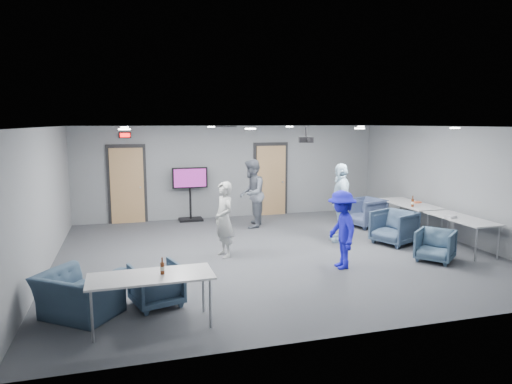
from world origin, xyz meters
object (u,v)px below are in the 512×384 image
object	(u,v)px
table_front_left	(151,279)
bottle_front	(162,268)
person_a	(224,220)
chair_right_b	(394,227)
person_b	(252,194)
table_right_a	(410,205)
person_c	(340,203)
bottle_right	(413,203)
chair_front_a	(156,285)
chair_front_b	(79,295)
projector	(306,139)
chair_right_c	(435,245)
table_right_b	(461,220)
person_d	(342,230)
tv_stand	(190,191)
chair_right_a	(366,212)

from	to	relation	value
table_front_left	bottle_front	bearing A→B (deg)	2.90
person_a	chair_right_b	xyz separation A→B (m)	(3.98, -0.09, -0.40)
person_b	table_right_a	distance (m)	4.12
person_a	person_c	distance (m)	2.94
table_front_left	bottle_right	world-z (taller)	bottle_right
chair_front_a	table_right_a	bearing A→B (deg)	-170.92
chair_front_b	bottle_front	bearing A→B (deg)	-169.80
chair_right_b	projector	size ratio (longest dim) A/B	2.20
chair_front_a	person_a	bearing A→B (deg)	-141.09
chair_front_a	chair_right_c	bearing A→B (deg)	171.25
person_c	table_right_b	distance (m)	2.64
table_right_a	bottle_right	size ratio (longest dim) A/B	6.91
person_d	table_right_a	xyz separation A→B (m)	(3.07, 2.29, -0.07)
person_c	person_b	bearing A→B (deg)	-127.52
person_b	projector	distance (m)	2.51
person_c	chair_right_b	distance (m)	1.35
person_d	tv_stand	xyz separation A→B (m)	(-2.21, 5.11, 0.11)
table_front_left	chair_front_a	bearing A→B (deg)	81.05
table_front_left	person_b	bearing A→B (deg)	61.14
chair_front_b	table_front_left	xyz separation A→B (m)	(0.99, -0.60, 0.35)
chair_front_a	tv_stand	xyz separation A→B (m)	(1.35, 6.01, 0.54)
chair_right_b	tv_stand	distance (m)	5.70
chair_right_b	bottle_right	bearing A→B (deg)	100.28
chair_front_b	table_front_left	world-z (taller)	table_front_left
person_a	bottle_right	distance (m)	4.88
chair_right_c	chair_front_a	xyz separation A→B (m)	(-5.59, -0.77, 0.01)
person_b	person_c	distance (m)	2.57
chair_front_a	table_right_a	size ratio (longest dim) A/B	0.38
person_d	chair_front_a	size ratio (longest dim) A/B	2.10
person_a	chair_front_a	world-z (taller)	person_a
table_right_a	person_b	bearing A→B (deg)	67.74
person_c	table_front_left	size ratio (longest dim) A/B	1.09
bottle_front	table_front_left	bearing A→B (deg)	-176.30
chair_right_a	chair_right_c	bearing A→B (deg)	-16.73
person_a	person_b	bearing A→B (deg)	138.87
person_a	chair_right_a	distance (m)	4.59
chair_front_b	projector	size ratio (longest dim) A/B	2.65
chair_front_b	projector	xyz separation A→B (m)	(4.71, 3.03, 2.07)
table_front_left	table_right_b	bearing A→B (deg)	15.97
bottle_right	chair_front_a	bearing A→B (deg)	-156.79
person_b	bottle_front	world-z (taller)	person_b
table_right_b	tv_stand	size ratio (longest dim) A/B	1.12
person_a	chair_right_a	size ratio (longest dim) A/B	1.85
projector	bottle_front	bearing A→B (deg)	-117.25
person_a	projector	world-z (taller)	projector
chair_right_b	bottle_right	distance (m)	1.13
person_a	chair_right_b	world-z (taller)	person_a
person_b	table_right_b	world-z (taller)	person_b
table_front_left	chair_right_b	bearing A→B (deg)	26.48
person_c	table_right_a	distance (m)	2.24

